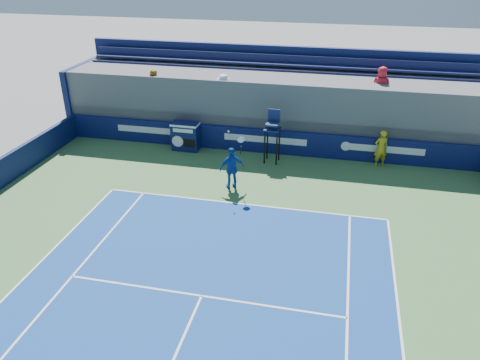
% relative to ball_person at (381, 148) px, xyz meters
% --- Properties ---
extents(ball_person, '(0.72, 0.59, 1.72)m').
position_rel_ball_person_xyz_m(ball_person, '(0.00, 0.00, 0.00)').
color(ball_person, gold).
rests_on(ball_person, apron).
extents(back_hoarding, '(20.40, 0.21, 1.20)m').
position_rel_ball_person_xyz_m(back_hoarding, '(-5.34, 0.39, -0.27)').
color(back_hoarding, '#0C1348').
rests_on(back_hoarding, ground).
extents(match_clock, '(1.33, 0.74, 1.40)m').
position_rel_ball_person_xyz_m(match_clock, '(-9.20, -0.09, -0.13)').
color(match_clock, '#0E1547').
rests_on(match_clock, ground).
extents(umpire_chair, '(0.74, 0.74, 2.48)m').
position_rel_ball_person_xyz_m(umpire_chair, '(-4.86, -0.60, 0.66)').
color(umpire_chair, black).
rests_on(umpire_chair, ground).
extents(tennis_player, '(1.13, 0.88, 2.57)m').
position_rel_ball_person_xyz_m(tennis_player, '(-6.04, -3.57, 0.04)').
color(tennis_player, '#123E96').
rests_on(tennis_player, apron).
extents(stadium_seating, '(21.00, 4.05, 4.40)m').
position_rel_ball_person_xyz_m(stadium_seating, '(-5.35, 2.44, 0.97)').
color(stadium_seating, '#545459').
rests_on(stadium_seating, ground).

